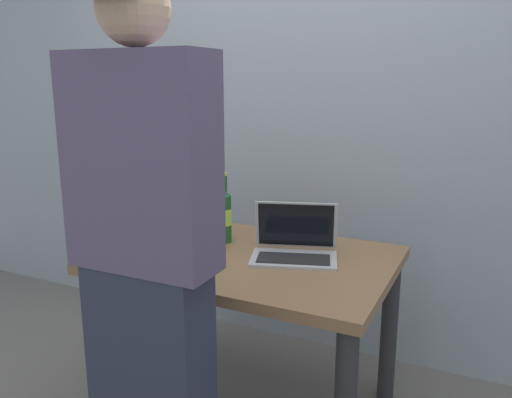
# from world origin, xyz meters

# --- Properties ---
(desk) EXTENTS (1.22, 0.85, 0.75)m
(desk) POSITION_xyz_m (0.00, 0.00, 0.63)
(desk) COLOR olive
(desk) RESTS_ON ground
(laptop) EXTENTS (0.42, 0.36, 0.22)m
(laptop) POSITION_xyz_m (0.19, 0.07, 0.80)
(laptop) COLOR #B7BABC
(laptop) RESTS_ON desk
(beer_bottle_green) EXTENTS (0.07, 0.07, 0.29)m
(beer_bottle_green) POSITION_xyz_m (-0.35, 0.06, 0.86)
(beer_bottle_green) COLOR #333333
(beer_bottle_green) RESTS_ON desk
(beer_bottle_dark) EXTENTS (0.07, 0.07, 0.33)m
(beer_bottle_dark) POSITION_xyz_m (-0.33, 0.15, 0.87)
(beer_bottle_dark) COLOR #472B14
(beer_bottle_dark) RESTS_ON desk
(beer_bottle_brown) EXTENTS (0.06, 0.06, 0.32)m
(beer_bottle_brown) POSITION_xyz_m (-0.18, 0.12, 0.87)
(beer_bottle_brown) COLOR #1E5123
(beer_bottle_brown) RESTS_ON desk
(beer_bottle_amber) EXTENTS (0.08, 0.08, 0.30)m
(beer_bottle_amber) POSITION_xyz_m (-0.26, 0.03, 0.86)
(beer_bottle_amber) COLOR brown
(beer_bottle_amber) RESTS_ON desk
(person_figure) EXTENTS (0.46, 0.28, 1.80)m
(person_figure) POSITION_xyz_m (0.00, -0.68, 0.93)
(person_figure) COLOR #2D3347
(person_figure) RESTS_ON ground
(back_wall) EXTENTS (6.00, 0.10, 2.60)m
(back_wall) POSITION_xyz_m (0.00, 0.77, 1.30)
(back_wall) COLOR #99A3AD
(back_wall) RESTS_ON ground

